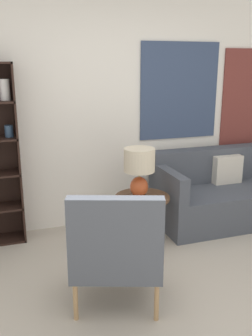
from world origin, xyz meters
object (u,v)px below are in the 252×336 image
object	(u,v)px
couch	(230,194)
armchair	(116,249)
table_lamp	(139,166)
side_table	(142,201)

from	to	relation	value
couch	armchair	bearing A→B (deg)	-145.44
armchair	table_lamp	distance (m)	1.20
side_table	table_lamp	bearing A→B (deg)	173.72
side_table	armchair	bearing A→B (deg)	-120.40
table_lamp	couch	bearing A→B (deg)	11.20
couch	side_table	xyz separation A→B (m)	(-1.24, -0.26, 0.15)
armchair	table_lamp	xyz separation A→B (m)	(0.56, 1.01, 0.32)
side_table	table_lamp	xyz separation A→B (m)	(-0.03, 0.00, 0.37)
couch	table_lamp	bearing A→B (deg)	-168.80
side_table	table_lamp	world-z (taller)	table_lamp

